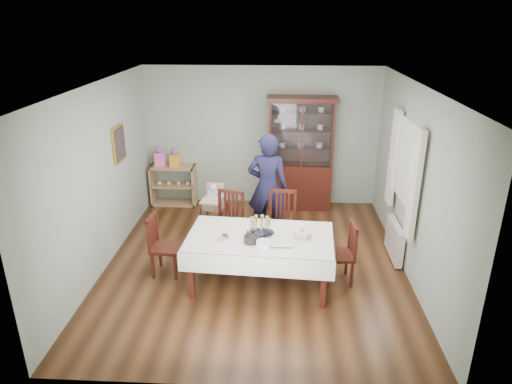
# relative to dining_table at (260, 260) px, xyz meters

# --- Properties ---
(floor) EXTENTS (5.00, 5.00, 0.00)m
(floor) POSITION_rel_dining_table_xyz_m (-0.10, 0.57, -0.38)
(floor) COLOR #593319
(floor) RESTS_ON ground
(room_shell) EXTENTS (5.00, 5.00, 5.00)m
(room_shell) POSITION_rel_dining_table_xyz_m (-0.10, 1.10, 1.32)
(room_shell) COLOR #9EAA99
(room_shell) RESTS_ON floor
(dining_table) EXTENTS (2.07, 1.28, 0.76)m
(dining_table) POSITION_rel_dining_table_xyz_m (0.00, 0.00, 0.00)
(dining_table) COLOR #481912
(dining_table) RESTS_ON floor
(china_cabinet) EXTENTS (1.30, 0.48, 2.18)m
(china_cabinet) POSITION_rel_dining_table_xyz_m (0.65, 2.83, 0.74)
(china_cabinet) COLOR #481912
(china_cabinet) RESTS_ON floor
(sideboard) EXTENTS (0.90, 0.38, 0.80)m
(sideboard) POSITION_rel_dining_table_xyz_m (-1.85, 2.85, 0.02)
(sideboard) COLOR tan
(sideboard) RESTS_ON floor
(picture_frame) EXTENTS (0.04, 0.48, 0.58)m
(picture_frame) POSITION_rel_dining_table_xyz_m (-2.32, 1.37, 1.27)
(picture_frame) COLOR gold
(picture_frame) RESTS_ON room_shell
(window) EXTENTS (0.04, 1.02, 1.22)m
(window) POSITION_rel_dining_table_xyz_m (2.12, 0.87, 1.17)
(window) COLOR white
(window) RESTS_ON room_shell
(curtain_left) EXTENTS (0.07, 0.30, 1.55)m
(curtain_left) POSITION_rel_dining_table_xyz_m (2.06, 0.25, 1.07)
(curtain_left) COLOR silver
(curtain_left) RESTS_ON room_shell
(curtain_right) EXTENTS (0.07, 0.30, 1.55)m
(curtain_right) POSITION_rel_dining_table_xyz_m (2.06, 1.49, 1.07)
(curtain_right) COLOR silver
(curtain_right) RESTS_ON room_shell
(radiator) EXTENTS (0.10, 0.80, 0.55)m
(radiator) POSITION_rel_dining_table_xyz_m (2.06, 0.87, -0.08)
(radiator) COLOR white
(radiator) RESTS_ON floor
(chair_far_left) EXTENTS (0.55, 0.55, 1.00)m
(chair_far_left) POSITION_rel_dining_table_xyz_m (-0.56, 0.90, -0.09)
(chair_far_left) COLOR #481912
(chair_far_left) RESTS_ON floor
(chair_far_right) EXTENTS (0.49, 0.49, 1.00)m
(chair_far_right) POSITION_rel_dining_table_xyz_m (0.30, 0.95, -0.09)
(chair_far_right) COLOR #481912
(chair_far_right) RESTS_ON floor
(chair_end_left) EXTENTS (0.44, 0.44, 0.92)m
(chair_end_left) POSITION_rel_dining_table_xyz_m (-1.39, 0.23, -0.11)
(chair_end_left) COLOR #481912
(chair_end_left) RESTS_ON floor
(chair_end_right) EXTENTS (0.44, 0.44, 0.90)m
(chair_end_right) POSITION_rel_dining_table_xyz_m (1.12, 0.15, -0.12)
(chair_end_right) COLOR #481912
(chair_end_right) RESTS_ON floor
(woman) EXTENTS (0.70, 0.49, 1.83)m
(woman) POSITION_rel_dining_table_xyz_m (0.06, 1.47, 0.53)
(woman) COLOR #171632
(woman) RESTS_ON floor
(high_chair) EXTENTS (0.50, 0.50, 0.94)m
(high_chair) POSITION_rel_dining_table_xyz_m (-0.85, 1.52, -0.02)
(high_chair) COLOR black
(high_chair) RESTS_ON floor
(champagne_tray) EXTENTS (0.39, 0.39, 0.24)m
(champagne_tray) POSITION_rel_dining_table_xyz_m (-0.00, 0.06, 0.45)
(champagne_tray) COLOR silver
(champagne_tray) RESTS_ON dining_table
(birthday_cake) EXTENTS (0.28, 0.28, 0.19)m
(birthday_cake) POSITION_rel_dining_table_xyz_m (0.57, -0.03, 0.43)
(birthday_cake) COLOR white
(birthday_cake) RESTS_ON dining_table
(plate_stack_dark) EXTENTS (0.25, 0.25, 0.09)m
(plate_stack_dark) POSITION_rel_dining_table_xyz_m (-0.11, -0.19, 0.42)
(plate_stack_dark) COLOR black
(plate_stack_dark) RESTS_ON dining_table
(plate_stack_white) EXTENTS (0.23, 0.23, 0.08)m
(plate_stack_white) POSITION_rel_dining_table_xyz_m (0.06, -0.30, 0.42)
(plate_stack_white) COLOR white
(plate_stack_white) RESTS_ON dining_table
(napkin_stack) EXTENTS (0.13, 0.13, 0.02)m
(napkin_stack) POSITION_rel_dining_table_xyz_m (-0.51, -0.15, 0.38)
(napkin_stack) COLOR #FF5DB3
(napkin_stack) RESTS_ON dining_table
(cutlery) EXTENTS (0.14, 0.17, 0.01)m
(cutlery) POSITION_rel_dining_table_xyz_m (-0.51, -0.03, 0.38)
(cutlery) COLOR silver
(cutlery) RESTS_ON dining_table
(cake_knife) EXTENTS (0.31, 0.03, 0.01)m
(cake_knife) POSITION_rel_dining_table_xyz_m (0.29, -0.34, 0.38)
(cake_knife) COLOR silver
(cake_knife) RESTS_ON dining_table
(gift_bag_pink) EXTENTS (0.22, 0.16, 0.38)m
(gift_bag_pink) POSITION_rel_dining_table_xyz_m (-2.08, 2.83, 0.58)
(gift_bag_pink) COLOR #FF5DB3
(gift_bag_pink) RESTS_ON sideboard
(gift_bag_orange) EXTENTS (0.20, 0.15, 0.35)m
(gift_bag_orange) POSITION_rel_dining_table_xyz_m (-1.79, 2.83, 0.57)
(gift_bag_orange) COLOR orange
(gift_bag_orange) RESTS_ON sideboard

